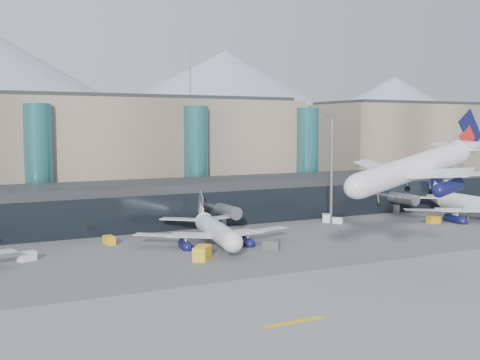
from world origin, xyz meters
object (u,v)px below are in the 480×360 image
jet_parked_mid (213,223)px  veh_a (27,256)px  veh_b (109,240)px  veh_e (433,220)px  veh_h (202,253)px  lightmast_mid (332,160)px  jet_parked_right (470,199)px  veh_g (337,220)px  veh_c (271,245)px  veh_d (326,218)px  hero_jet (426,159)px

jet_parked_mid → veh_a: (-34.32, 0.30, -3.14)m
jet_parked_mid → veh_b: jet_parked_mid is taller
veh_e → veh_h: bearing=-168.9°
lightmast_mid → veh_e: size_ratio=8.39×
jet_parked_right → veh_g: 34.82m
lightmast_mid → veh_b: bearing=-172.6°
veh_c → veh_d: bearing=82.7°
veh_a → veh_d: (69.35, 11.68, 0.11)m
veh_c → veh_h: bearing=-128.6°
veh_b → hero_jet: bearing=-146.5°
jet_parked_mid → veh_b: bearing=76.4°
veh_b → veh_e: veh_e is taller
veh_g → veh_c: bearing=-109.3°
veh_d → jet_parked_right: bearing=-76.0°
jet_parked_mid → veh_h: 14.72m
jet_parked_right → jet_parked_mid: bearing=97.6°
lightmast_mid → veh_b: (-57.26, -7.40, -13.61)m
lightmast_mid → hero_jet: bearing=-111.4°
veh_h → veh_d: bearing=-20.9°
hero_jet → veh_e: bearing=36.6°
hero_jet → veh_g: 52.36m
veh_d → veh_g: veh_d is taller
jet_parked_right → veh_e: 14.00m
veh_a → jet_parked_mid: bearing=-21.7°
veh_b → veh_a: bearing=111.3°
jet_parked_mid → veh_e: size_ratio=10.61×
hero_jet → veh_g: size_ratio=13.54×
veh_e → veh_h: veh_h is taller
veh_c → veh_e: bearing=54.5°
jet_parked_mid → jet_parked_right: size_ratio=0.83×
hero_jet → veh_g: (17.73, 46.18, -17.18)m
hero_jet → veh_d: (16.70, 49.32, -16.95)m
jet_parked_right → veh_h: bearing=106.6°
veh_a → veh_e: bearing=-22.2°
jet_parked_mid → veh_e: (56.20, -1.27, -3.08)m
jet_parked_mid → veh_d: jet_parked_mid is taller
lightmast_mid → veh_e: lightmast_mid is taller
veh_g → veh_b: bearing=-142.4°
veh_b → veh_c: bearing=-131.6°
jet_parked_mid → veh_b: 20.25m
veh_a → veh_h: size_ratio=0.67×
lightmast_mid → veh_h: size_ratio=5.99×
veh_c → veh_e: size_ratio=1.00×
jet_parked_right → veh_c: 63.48m
veh_c → veh_b: bearing=-172.5°
lightmast_mid → hero_jet: lightmast_mid is taller
jet_parked_mid → veh_d: bearing=-60.1°
jet_parked_right → veh_a: jet_parked_right is taller
veh_a → veh_b: (16.13, 8.01, 0.01)m
lightmast_mid → veh_g: lightmast_mid is taller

